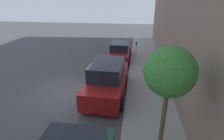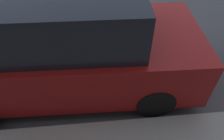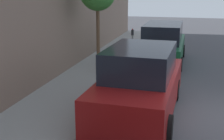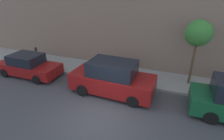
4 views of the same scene
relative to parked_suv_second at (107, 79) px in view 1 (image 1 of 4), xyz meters
The scene contains 6 objects.
ground_plane 2.55m from the parked_suv_second, behind, with size 60.00×60.00×0.00m, color #424247.
sidewalk 2.58m from the parked_suv_second, ahead, with size 2.59×32.00×0.15m.
parked_suv_second is the anchor object (origin of this frame).
parked_sedan_third 6.33m from the parked_suv_second, 89.27° to the left, with size 1.92×4.51×1.54m.
parking_meter_far 7.07m from the parked_suv_second, 77.06° to the left, with size 0.11×0.15×1.43m.
street_tree 5.47m from the parked_suv_second, 59.08° to the right, with size 1.49×1.49×3.95m.
Camera 1 is at (3.91, -8.76, 5.30)m, focal length 28.00 mm.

